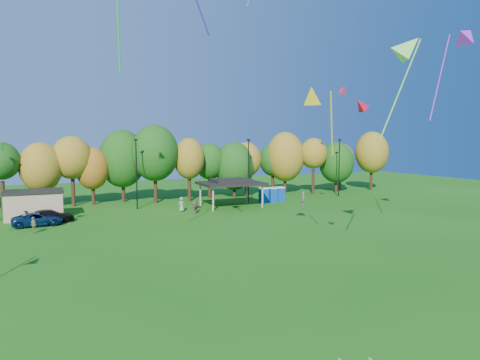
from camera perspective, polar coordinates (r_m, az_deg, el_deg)
name	(u,v)px	position (r m, az deg, el deg)	size (l,w,h in m)	color
ground	(264,347)	(19.88, 3.21, -21.37)	(160.00, 160.00, 0.00)	#19600F
tree_line	(107,162)	(61.78, -17.35, 2.28)	(93.57, 10.55, 11.15)	black
lamp_posts	(136,172)	(56.84, -13.64, 1.10)	(64.50, 0.25, 9.09)	black
utility_building	(34,204)	(54.30, -25.74, -2.93)	(6.30, 4.30, 3.25)	tan
pavilion	(231,183)	(57.52, -1.21, -0.37)	(8.20, 6.20, 3.77)	tan
porta_potties	(272,195)	(61.94, 4.29, -1.96)	(3.75, 1.42, 2.18)	#0D43AB
car_c	(38,219)	(49.59, -25.37, -4.76)	(2.31, 5.01, 1.39)	#0D254F
car_d	(50,216)	(50.96, -23.98, -4.42)	(2.00, 4.93, 1.43)	black
far_person_0	(182,204)	(54.08, -7.80, -3.24)	(0.91, 0.59, 1.86)	#719C6A
far_person_1	(33,225)	(45.77, -25.85, -5.44)	(0.95, 0.39, 1.62)	#848F57
far_person_2	(195,207)	(52.59, -5.96, -3.59)	(1.50, 0.48, 1.62)	#9B4065
far_person_4	(303,198)	(60.34, 8.45, -2.42)	(0.63, 0.41, 1.73)	#AE528A
kite_6	(409,48)	(33.27, 21.65, 16.06)	(4.47, 3.23, 7.72)	#78E450
kite_8	(361,105)	(30.05, 15.81, 9.58)	(1.43, 1.21, 1.21)	red
kite_12	(343,90)	(51.54, 13.59, 11.63)	(1.12, 1.44, 1.35)	#F31C49
kite_13	(313,95)	(33.48, 9.65, 11.10)	(2.97, 3.07, 5.64)	yellow
kite_14	(466,36)	(43.30, 27.96, 16.62)	(5.13, 2.37, 8.61)	#B42AE1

